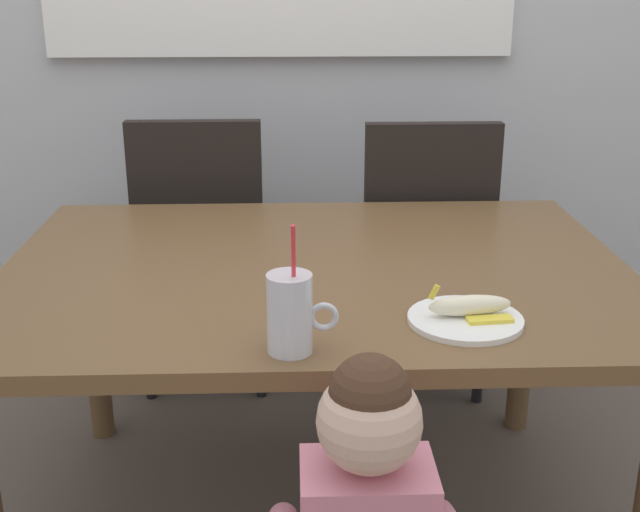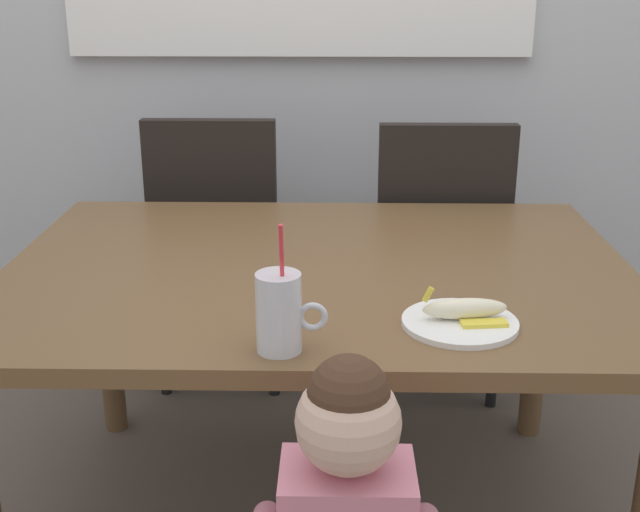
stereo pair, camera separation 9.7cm
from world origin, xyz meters
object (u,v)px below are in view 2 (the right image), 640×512
object	(u,v)px
dining_chair_right	(438,244)
milk_cup	(280,317)
dining_table	(318,297)
peeled_banana	(466,309)
dining_chair_left	(218,236)
snack_plate	(460,323)

from	to	relation	value
dining_chair_right	milk_cup	xyz separation A→B (m)	(-0.44, -1.20, 0.26)
milk_cup	dining_table	bearing A→B (deg)	82.61
milk_cup	peeled_banana	bearing A→B (deg)	19.20
dining_chair_right	dining_chair_left	bearing A→B (deg)	-5.13
milk_cup	peeled_banana	size ratio (longest dim) A/B	1.45
dining_chair_right	snack_plate	size ratio (longest dim) A/B	4.17
dining_chair_left	snack_plate	bearing A→B (deg)	119.18
dining_chair_right	milk_cup	distance (m)	1.31
dining_table	peeled_banana	xyz separation A→B (m)	(0.30, -0.34, 0.11)
dining_chair_right	peeled_banana	size ratio (longest dim) A/B	5.52
dining_chair_right	snack_plate	bearing A→B (deg)	85.05
milk_cup	dining_chair_left	bearing A→B (deg)	103.15
dining_chair_right	milk_cup	size ratio (longest dim) A/B	3.82
dining_chair_right	dining_table	bearing A→B (deg)	62.69
dining_chair_left	snack_plate	size ratio (longest dim) A/B	4.17
dining_table	dining_chair_right	distance (m)	0.84
peeled_banana	dining_chair_right	bearing A→B (deg)	85.64
dining_table	peeled_banana	bearing A→B (deg)	-48.80
dining_chair_left	milk_cup	size ratio (longest dim) A/B	3.82
dining_chair_right	milk_cup	bearing A→B (deg)	69.87
dining_chair_right	peeled_banana	xyz separation A→B (m)	(-0.08, -1.08, 0.22)
dining_chair_right	snack_plate	distance (m)	1.11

